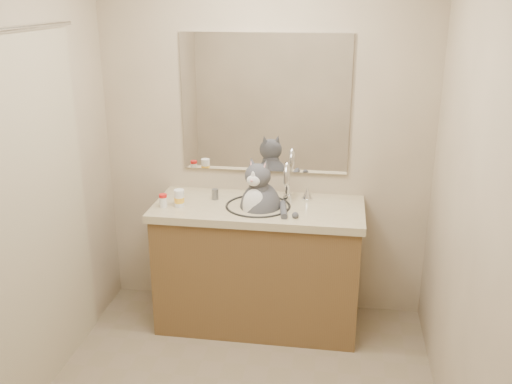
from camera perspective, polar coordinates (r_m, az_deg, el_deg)
room at (r=2.63m, az=-2.82°, el=-1.48°), size 2.22×2.52×2.42m
vanity at (r=3.80m, az=0.25°, el=-7.08°), size 1.34×0.59×1.12m
mirror at (r=3.74m, az=0.88°, el=8.78°), size 1.10×0.02×0.90m
shower_curtain at (r=3.14m, az=-21.54°, el=-2.60°), size 0.02×1.30×1.93m
cat at (r=3.61m, az=0.40°, el=-1.32°), size 0.36×0.38×0.53m
pill_bottle_redcap at (r=3.64m, az=-9.27°, el=-0.86°), size 0.06×0.06×0.09m
pill_bottle_orange at (r=3.63m, az=-7.69°, el=-0.64°), size 0.08×0.08×0.11m
grey_canister at (r=3.74m, az=-4.11°, el=-0.23°), size 0.05×0.05×0.07m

